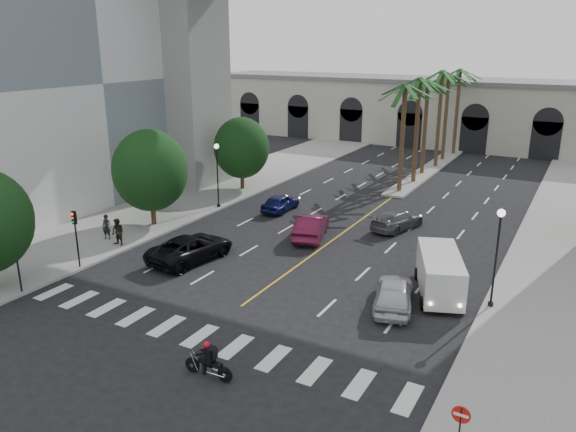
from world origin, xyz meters
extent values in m
plane|color=black|center=(0.00, 0.00, 0.00)|extent=(140.00, 140.00, 0.00)
cube|color=gray|center=(-15.00, 15.00, 0.07)|extent=(8.00, 100.00, 0.15)
cube|color=gray|center=(15.00, 15.00, 0.07)|extent=(8.00, 100.00, 0.15)
cube|color=gray|center=(0.00, 38.00, 0.10)|extent=(2.00, 24.00, 0.20)
cube|color=white|center=(-27.00, 12.00, 10.00)|extent=(16.00, 32.00, 20.00)
cube|color=beige|center=(0.00, 55.00, 4.00)|extent=(70.00, 10.00, 8.00)
cube|color=slate|center=(0.00, 55.00, 8.25)|extent=(71.00, 10.50, 0.50)
cube|color=gray|center=(-18.50, 22.00, 10.40)|extent=(5.00, 6.00, 20.80)
cylinder|color=#47331E|center=(0.00, 28.00, 4.75)|extent=(0.40, 0.40, 9.50)
cylinder|color=#47331E|center=(0.10, 32.00, 4.90)|extent=(0.40, 0.40, 9.80)
cylinder|color=#47331E|center=(-0.20, 36.00, 4.65)|extent=(0.40, 0.40, 9.30)
cylinder|color=#47331E|center=(0.15, 40.00, 5.05)|extent=(0.40, 0.40, 10.10)
cylinder|color=#47331E|center=(-0.10, 44.00, 4.80)|extent=(0.40, 0.40, 9.60)
cylinder|color=#47331E|center=(0.20, 48.00, 4.95)|extent=(0.40, 0.40, 9.90)
cylinder|color=#382616|center=(-13.00, 10.00, 1.22)|extent=(0.36, 0.36, 2.45)
ellipsoid|color=black|center=(-13.00, 10.00, 4.22)|extent=(5.44, 5.44, 5.98)
cylinder|color=#382616|center=(-13.00, 22.00, 1.13)|extent=(0.36, 0.36, 2.27)
ellipsoid|color=black|center=(-13.00, 22.00, 3.91)|extent=(5.04, 5.04, 5.54)
cylinder|color=black|center=(-11.40, 16.00, 0.18)|extent=(0.28, 0.28, 0.36)
cylinder|color=black|center=(-11.40, 16.00, 2.60)|extent=(0.11, 0.11, 5.00)
sphere|color=white|center=(-11.40, 16.00, 5.15)|extent=(0.40, 0.40, 0.40)
cylinder|color=black|center=(11.40, 8.00, 0.18)|extent=(0.28, 0.28, 0.36)
cylinder|color=black|center=(11.40, 8.00, 2.60)|extent=(0.11, 0.11, 5.00)
sphere|color=white|center=(11.40, 8.00, 5.15)|extent=(0.40, 0.40, 0.40)
cylinder|color=black|center=(-11.30, -2.50, 1.75)|extent=(0.10, 0.10, 3.50)
cube|color=black|center=(-11.30, -2.50, 3.25)|extent=(0.25, 0.18, 0.80)
cylinder|color=black|center=(-11.30, 1.50, 1.75)|extent=(0.10, 0.10, 3.50)
cube|color=black|center=(-11.30, 1.50, 3.25)|extent=(0.25, 0.18, 0.80)
cylinder|color=black|center=(1.57, -4.02, 0.33)|extent=(0.67, 0.13, 0.67)
cylinder|color=black|center=(3.17, -3.98, 0.33)|extent=(0.67, 0.13, 0.67)
cube|color=silver|center=(2.42, -4.00, 0.42)|extent=(0.45, 0.32, 0.29)
cube|color=black|center=(2.26, -4.00, 0.73)|extent=(0.62, 0.26, 0.22)
cube|color=black|center=(2.76, -3.99, 0.69)|extent=(0.51, 0.28, 0.13)
cylinder|color=black|center=(1.81, -4.02, 0.98)|extent=(0.05, 0.61, 0.03)
cube|color=black|center=(2.50, -4.00, 1.11)|extent=(0.30, 0.43, 0.58)
cube|color=black|center=(2.68, -3.99, 1.17)|extent=(0.17, 0.34, 0.42)
sphere|color=red|center=(2.35, -4.00, 1.49)|extent=(0.29, 0.29, 0.29)
imported|color=#BABABF|center=(6.95, 5.70, 0.81)|extent=(3.13, 5.09, 1.62)
imported|color=#56112B|center=(-1.54, 13.24, 0.83)|extent=(3.11, 5.36, 1.67)
imported|color=black|center=(-6.27, 5.86, 0.81)|extent=(3.52, 6.18, 1.63)
imported|color=#58595C|center=(3.09, 17.96, 0.70)|extent=(3.22, 5.18, 1.40)
imported|color=#10154D|center=(-6.60, 17.79, 0.70)|extent=(1.70, 4.15, 1.41)
cube|color=silver|center=(8.62, 8.32, 1.32)|extent=(3.82, 5.83, 2.02)
cube|color=black|center=(9.53, 5.91, 1.57)|extent=(1.84, 0.90, 0.86)
cylinder|color=black|center=(8.40, 6.19, 0.35)|extent=(0.51, 0.76, 0.71)
cylinder|color=black|center=(10.20, 6.86, 0.35)|extent=(0.51, 0.76, 0.71)
cylinder|color=black|center=(7.04, 9.78, 0.35)|extent=(0.51, 0.76, 0.71)
cylinder|color=black|center=(8.84, 10.46, 0.35)|extent=(0.51, 0.76, 0.71)
imported|color=black|center=(-13.55, 5.92, 1.02)|extent=(0.71, 0.55, 1.73)
imported|color=black|center=(-11.92, 5.35, 1.07)|extent=(0.93, 0.74, 1.84)
cylinder|color=#AD110C|center=(12.48, -4.50, 2.15)|extent=(0.60, 0.04, 0.60)
cube|color=silver|center=(12.48, -4.50, 2.15)|extent=(0.46, 0.03, 0.10)
camera|label=1|loc=(14.86, -19.96, 13.23)|focal=35.00mm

